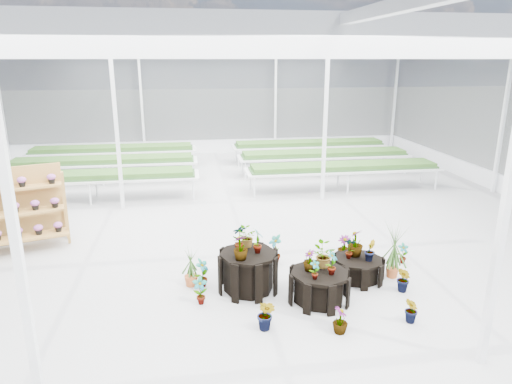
{
  "coord_description": "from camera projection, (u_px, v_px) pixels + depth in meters",
  "views": [
    {
      "loc": [
        -1.04,
        -9.08,
        4.2
      ],
      "look_at": [
        0.43,
        0.73,
        1.3
      ],
      "focal_mm": 32.0,
      "sensor_mm": 36.0,
      "label": 1
    }
  ],
  "objects": [
    {
      "name": "ground_plane",
      "position": [
        241.0,
        259.0,
        9.95
      ],
      "size": [
        24.0,
        24.0,
        0.0
      ],
      "primitive_type": "plane",
      "color": "gray",
      "rests_on": "ground"
    },
    {
      "name": "greenhouse_shell",
      "position": [
        240.0,
        158.0,
        9.32
      ],
      "size": [
        18.0,
        24.0,
        4.5
      ],
      "primitive_type": null,
      "color": "white",
      "rests_on": "ground"
    },
    {
      "name": "steel_frame",
      "position": [
        240.0,
        158.0,
        9.32
      ],
      "size": [
        18.0,
        24.0,
        4.5
      ],
      "primitive_type": null,
      "color": "silver",
      "rests_on": "ground"
    },
    {
      "name": "nursery_benches",
      "position": [
        218.0,
        167.0,
        16.66
      ],
      "size": [
        16.0,
        7.0,
        0.84
      ],
      "primitive_type": null,
      "color": "silver",
      "rests_on": "ground"
    },
    {
      "name": "plinth_tall",
      "position": [
        248.0,
        271.0,
        8.54
      ],
      "size": [
        1.31,
        1.31,
        0.75
      ],
      "primitive_type": "cylinder",
      "rotation": [
        0.0,
        0.0,
        0.21
      ],
      "color": "black",
      "rests_on": "ground"
    },
    {
      "name": "plinth_mid",
      "position": [
        319.0,
        286.0,
        8.17
      ],
      "size": [
        1.21,
        1.21,
        0.57
      ],
      "primitive_type": "cylinder",
      "rotation": [
        0.0,
        0.0,
        0.13
      ],
      "color": "black",
      "rests_on": "ground"
    },
    {
      "name": "plinth_low",
      "position": [
        358.0,
        269.0,
        8.99
      ],
      "size": [
        1.08,
        1.08,
        0.44
      ],
      "primitive_type": "cylinder",
      "rotation": [
        0.0,
        0.0,
        -0.1
      ],
      "color": "black",
      "rests_on": "ground"
    },
    {
      "name": "shelf_rack",
      "position": [
        26.0,
        209.0,
        10.33
      ],
      "size": [
        1.95,
        1.41,
        1.85
      ],
      "primitive_type": null,
      "rotation": [
        0.0,
        0.0,
        0.31
      ],
      "color": "olive",
      "rests_on": "ground"
    },
    {
      "name": "nursery_plants",
      "position": [
        304.0,
        258.0,
        8.67
      ],
      "size": [
        4.8,
        3.08,
        1.29
      ],
      "color": "#2E521F",
      "rests_on": "ground"
    }
  ]
}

